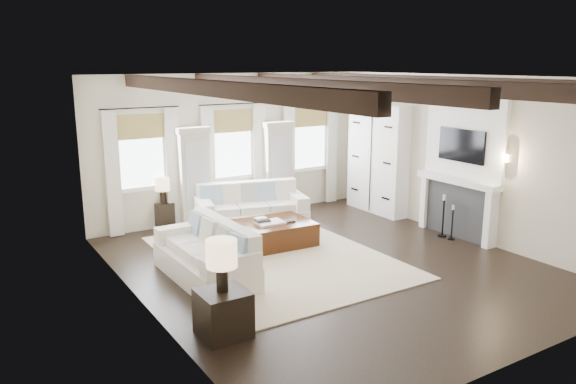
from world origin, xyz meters
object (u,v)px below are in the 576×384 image
side_table_back (164,215)px  ottoman (266,235)px  side_table_front (223,313)px  sofa_left (209,256)px  sofa_back (251,211)px

side_table_back → ottoman: bearing=-60.9°
side_table_front → ottoman: bearing=51.5°
sofa_left → side_table_back: size_ratio=3.95×
ottoman → side_table_front: side_table_front is taller
sofa_back → side_table_back: (-1.51, 1.05, -0.12)m
ottoman → side_table_back: 2.51m
sofa_left → ottoman: (1.58, 0.90, -0.14)m
sofa_back → sofa_left: size_ratio=1.13×
sofa_back → side_table_front: sofa_back is taller
sofa_left → side_table_back: (0.36, 3.10, -0.09)m
side_table_back → sofa_left: bearing=-96.7°
sofa_left → side_table_back: sofa_left is taller
sofa_back → side_table_back: 1.85m
sofa_left → ottoman: 1.83m
sofa_back → sofa_left: bearing=-132.5°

